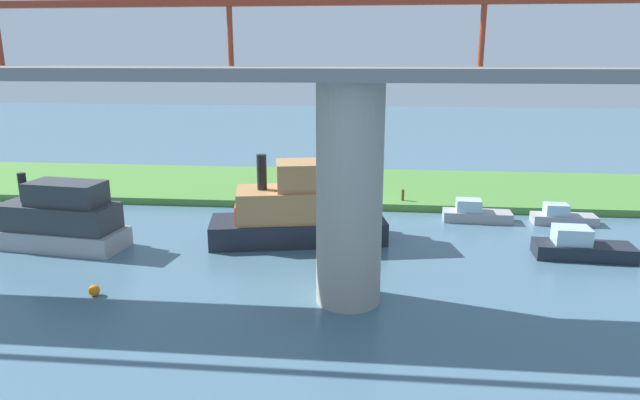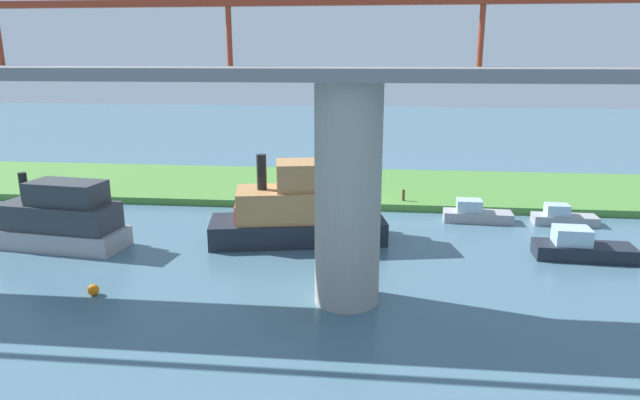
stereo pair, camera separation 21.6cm
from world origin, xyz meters
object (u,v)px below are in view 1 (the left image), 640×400
motorboat_red (57,221)px  pontoon_yellow (475,213)px  mooring_post (403,195)px  marker_buoy (94,291)px  riverboat_paddlewheel (304,209)px  houseboat_blue (562,217)px  motorboat_white (580,247)px  bridge_pylon (349,196)px  person_on_bank (288,185)px

motorboat_red → pontoon_yellow: 24.89m
mooring_post → marker_buoy: size_ratio=1.57×
pontoon_yellow → motorboat_red: bearing=17.1°
riverboat_paddlewheel → pontoon_yellow: bearing=-154.9°
pontoon_yellow → riverboat_paddlewheel: bearing=25.1°
mooring_post → riverboat_paddlewheel: 9.82m
riverboat_paddlewheel → houseboat_blue: size_ratio=2.65×
mooring_post → houseboat_blue: bearing=163.3°
motorboat_white → marker_buoy: bearing=17.0°
bridge_pylon → marker_buoy: (11.19, 0.64, -4.43)m
person_on_bank → houseboat_blue: person_on_bank is taller
bridge_pylon → houseboat_blue: bridge_pylon is taller
mooring_post → pontoon_yellow: (-4.46, 2.87, -0.39)m
motorboat_white → pontoon_yellow: bearing=-55.1°
bridge_pylon → motorboat_white: bridge_pylon is taller
riverboat_paddlewheel → marker_buoy: riverboat_paddlewheel is taller
bridge_pylon → motorboat_red: 17.43m
riverboat_paddlewheel → marker_buoy: bearing=45.5°
person_on_bank → mooring_post: size_ratio=1.77×
houseboat_blue → motorboat_white: (1.00, 6.17, 0.13)m
mooring_post → motorboat_white: 12.69m
bridge_pylon → riverboat_paddlewheel: size_ratio=0.91×
houseboat_blue → motorboat_red: motorboat_red is taller
motorboat_red → pontoon_yellow: motorboat_red is taller
person_on_bank → motorboat_red: (11.12, 11.09, 0.32)m
motorboat_red → marker_buoy: motorboat_red is taller
person_on_bank → pontoon_yellow: person_on_bank is taller
mooring_post → motorboat_white: (-8.81, 9.12, -0.30)m
person_on_bank → motorboat_white: 19.77m
person_on_bank → marker_buoy: (6.05, 17.12, -0.95)m
houseboat_blue → marker_buoy: houseboat_blue is taller
motorboat_red → motorboat_white: 28.17m
pontoon_yellow → marker_buoy: pontoon_yellow is taller
person_on_bank → motorboat_white: person_on_bank is taller
person_on_bank → motorboat_white: bearing=149.4°
person_on_bank → marker_buoy: 18.18m
pontoon_yellow → mooring_post: bearing=-32.8°
motorboat_white → person_on_bank: bearing=-30.6°
bridge_pylon → houseboat_blue: (-12.86, -12.61, -4.22)m
bridge_pylon → motorboat_red: bearing=-18.3°
motorboat_red → motorboat_white: motorboat_red is taller
motorboat_red → motorboat_white: size_ratio=1.64×
bridge_pylon → riverboat_paddlewheel: bearing=-69.6°
mooring_post → marker_buoy: bearing=48.6°
motorboat_red → pontoon_yellow: bearing=-162.9°
motorboat_red → pontoon_yellow: (-23.78, -7.29, -1.01)m
person_on_bank → pontoon_yellow: bearing=163.3°
marker_buoy → mooring_post: bearing=-131.4°
houseboat_blue → motorboat_white: bearing=80.8°
person_on_bank → marker_buoy: bearing=70.5°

